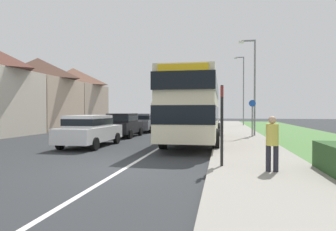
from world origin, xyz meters
name	(u,v)px	position (x,y,z in m)	size (l,w,h in m)	color
ground_plane	(124,169)	(0.00, 0.00, 0.00)	(120.00, 120.00, 0.00)	#2D3033
lane_marking_centre	(169,142)	(0.00, 8.00, 0.00)	(0.14, 60.00, 0.01)	silver
pavement_near_side	(247,147)	(4.20, 6.00, 0.06)	(3.20, 68.00, 0.12)	gray
double_decker_bus	(195,105)	(1.50, 7.82, 2.14)	(2.80, 10.73, 3.70)	beige
parked_car_white	(90,129)	(-3.56, 5.08, 0.88)	(1.94, 4.51, 1.59)	silver
parked_car_black	(123,124)	(-3.69, 10.52, 0.89)	(1.91, 3.93, 1.63)	black
parked_car_grey	(144,122)	(-3.54, 15.36, 0.88)	(1.97, 4.24, 1.58)	slate
pedestrian_at_stop	(272,141)	(4.38, -0.18, 0.98)	(0.34, 0.34, 1.67)	#23232D
bus_stop_sign	(222,120)	(3.00, 0.44, 1.54)	(0.09, 0.52, 2.60)	black
cycle_route_sign	(252,117)	(4.97, 10.99, 1.43)	(0.44, 0.08, 2.52)	slate
street_lamp_mid	(253,81)	(5.11, 12.02, 3.87)	(1.14, 0.20, 6.67)	slate
street_lamp_far	(243,87)	(5.43, 26.46, 4.62)	(1.14, 0.20, 8.13)	slate
house_terrace_far_side	(13,92)	(-13.94, 12.67, 3.38)	(6.09, 26.07, 6.76)	tan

